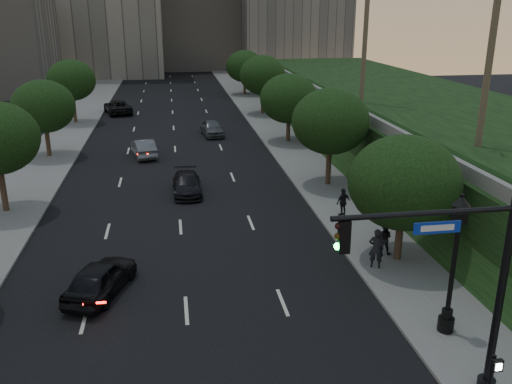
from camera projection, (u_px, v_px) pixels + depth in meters
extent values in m
cube|color=black|center=(175.00, 155.00, 45.40)|extent=(16.00, 140.00, 0.02)
cube|color=slate|center=(295.00, 150.00, 46.90)|extent=(4.50, 140.00, 0.15)
cube|color=slate|center=(48.00, 159.00, 43.85)|extent=(4.50, 140.00, 0.15)
cube|color=black|center=(435.00, 128.00, 46.16)|extent=(18.00, 90.00, 4.00)
cube|color=slate|center=(340.00, 103.00, 44.14)|extent=(0.35, 90.00, 0.70)
cube|color=gray|center=(196.00, 2.00, 109.45)|extent=(22.00, 18.00, 26.00)
cylinder|color=#38281C|center=(399.00, 234.00, 25.90)|extent=(0.36, 0.36, 2.86)
ellipsoid|color=black|center=(404.00, 182.00, 25.06)|extent=(5.20, 5.20, 4.42)
cylinder|color=#38281C|center=(329.00, 163.00, 37.06)|extent=(0.36, 0.36, 3.21)
ellipsoid|color=black|center=(330.00, 121.00, 36.13)|extent=(5.20, 5.20, 4.42)
cylinder|color=#38281C|center=(288.00, 127.00, 49.28)|extent=(0.36, 0.36, 2.86)
ellipsoid|color=black|center=(289.00, 98.00, 48.44)|extent=(5.20, 5.20, 4.42)
cylinder|color=#38281C|center=(262.00, 101.00, 62.31)|extent=(0.36, 0.36, 3.21)
ellipsoid|color=black|center=(263.00, 75.00, 61.38)|extent=(5.20, 5.20, 4.42)
cylinder|color=#38281C|center=(245.00, 85.00, 76.40)|extent=(0.36, 0.36, 2.86)
ellipsoid|color=black|center=(244.00, 66.00, 75.56)|extent=(5.20, 5.20, 4.42)
cylinder|color=#38281C|center=(3.00, 187.00, 32.12)|extent=(0.36, 0.36, 3.26)
cylinder|color=#38281C|center=(48.00, 139.00, 44.32)|extent=(0.36, 0.36, 2.99)
ellipsoid|color=black|center=(43.00, 106.00, 43.45)|extent=(5.00, 5.00, 4.25)
cylinder|color=#38281C|center=(74.00, 108.00, 57.37)|extent=(0.36, 0.36, 3.26)
ellipsoid|color=black|center=(71.00, 80.00, 56.42)|extent=(5.00, 5.00, 4.25)
cylinder|color=#4C4233|center=(492.00, 40.00, 29.82)|extent=(0.40, 0.40, 12.00)
cylinder|color=#4C4233|center=(367.00, 14.00, 44.16)|extent=(0.40, 0.40, 14.50)
cylinder|color=black|center=(500.00, 295.00, 16.25)|extent=(0.24, 0.24, 7.00)
cylinder|color=black|center=(425.00, 213.00, 14.94)|extent=(5.40, 0.16, 0.16)
cube|color=black|center=(344.00, 237.00, 14.78)|extent=(0.32, 0.22, 0.95)
sphere|color=black|center=(338.00, 226.00, 14.65)|extent=(0.20, 0.20, 0.20)
sphere|color=#3F2B0A|center=(338.00, 236.00, 14.74)|extent=(0.20, 0.20, 0.20)
sphere|color=#19F24C|center=(337.00, 246.00, 14.84)|extent=(0.20, 0.20, 0.20)
cube|color=#0E31BD|center=(437.00, 228.00, 15.15)|extent=(1.40, 0.05, 0.35)
cylinder|color=black|center=(445.00, 326.00, 20.36)|extent=(0.60, 0.60, 0.70)
cylinder|color=black|center=(447.00, 314.00, 20.20)|extent=(0.40, 0.40, 0.40)
cylinder|color=black|center=(453.00, 267.00, 19.57)|extent=(0.18, 0.18, 3.60)
cube|color=black|center=(460.00, 214.00, 18.91)|extent=(0.42, 0.42, 0.70)
cone|color=black|center=(462.00, 201.00, 18.75)|extent=(0.64, 0.64, 0.35)
sphere|color=black|center=(462.00, 195.00, 18.69)|extent=(0.14, 0.14, 0.14)
cube|color=black|center=(497.00, 365.00, 14.98)|extent=(0.30, 0.14, 0.35)
cube|color=white|center=(499.00, 367.00, 14.90)|extent=(0.18, 0.02, 0.22)
imported|color=black|center=(100.00, 278.00, 23.10)|extent=(3.18, 4.78, 1.51)
imported|color=slate|center=(144.00, 148.00, 44.76)|extent=(2.39, 4.69, 1.47)
imported|color=black|center=(118.00, 107.00, 63.15)|extent=(3.97, 6.12, 1.57)
imported|color=black|center=(187.00, 184.00, 35.80)|extent=(1.88, 4.54, 1.31)
imported|color=#515457|center=(212.00, 128.00, 52.18)|extent=(2.28, 4.66, 1.53)
imported|color=black|center=(376.00, 248.00, 25.11)|extent=(0.83, 0.71, 1.92)
imported|color=black|center=(384.00, 238.00, 26.61)|extent=(0.98, 0.91, 1.62)
imported|color=black|center=(343.00, 202.00, 31.51)|extent=(1.06, 0.79, 1.67)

